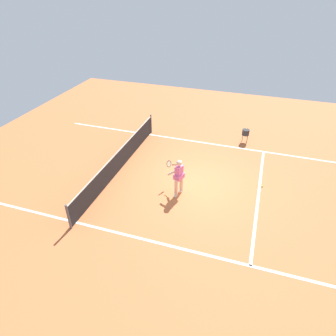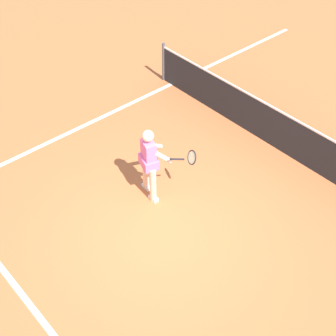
% 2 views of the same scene
% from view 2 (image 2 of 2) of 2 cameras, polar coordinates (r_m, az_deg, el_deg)
% --- Properties ---
extents(ground_plane, '(23.73, 23.73, 0.00)m').
position_cam_2_polar(ground_plane, '(9.21, -0.80, -7.19)').
color(ground_plane, '#C66638').
extents(service_line_marking, '(7.21, 0.10, 0.01)m').
position_cam_2_polar(service_line_marking, '(8.44, -14.75, -15.68)').
color(service_line_marking, white).
rests_on(service_line_marking, ground).
extents(sideline_left_marking, '(0.10, 16.26, 0.01)m').
position_cam_2_polar(sideline_left_marking, '(11.46, -12.66, 3.24)').
color(sideline_left_marking, white).
rests_on(sideline_left_marking, ground).
extents(court_net, '(7.89, 0.08, 1.04)m').
position_cam_2_polar(court_net, '(10.83, 13.19, 3.82)').
color(court_net, '#4C4C51').
rests_on(court_net, ground).
extents(tennis_player, '(0.97, 0.88, 1.55)m').
position_cam_2_polar(tennis_player, '(9.32, -2.01, 0.80)').
color(tennis_player, beige).
rests_on(tennis_player, ground).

